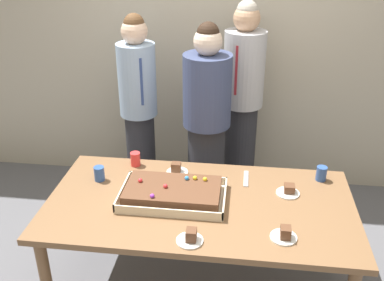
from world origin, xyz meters
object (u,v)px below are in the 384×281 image
Objects in this scene: party_table at (200,212)px; drink_cup_nearest at (321,174)px; drink_cup_far_end at (135,159)px; plated_slice_near_left at (191,238)px; person_serving_front at (139,110)px; plated_slice_near_right at (289,191)px; plated_slice_far_left at (177,170)px; sheet_cake at (173,193)px; person_striped_tie_right at (242,103)px; cake_server_utensil at (246,179)px; person_green_shirt_behind at (207,127)px; drink_cup_middle at (99,174)px; plated_slice_far_right at (285,235)px.

drink_cup_nearest reaches higher than party_table.
drink_cup_nearest is 1.00× the size of drink_cup_far_end.
plated_slice_near_left is at bearing -136.63° from drink_cup_nearest.
person_serving_front reaches higher than party_table.
person_serving_front is (-1.18, 0.87, 0.14)m from plated_slice_near_right.
sheet_cake is at bearing -85.05° from plated_slice_far_left.
plated_slice_far_left is 1.50× the size of drink_cup_nearest.
party_table is 1.27m from person_striped_tie_right.
cake_server_utensil is 0.93m from person_striped_tie_right.
sheet_cake is at bearing -0.00° from person_striped_tie_right.
plated_slice_near_left is at bearing 9.85° from person_striped_tie_right.
plated_slice_near_left is 0.09× the size of person_green_shirt_behind.
plated_slice_far_right is at bearing -21.38° from drink_cup_middle.
person_green_shirt_behind is (0.13, 0.82, 0.09)m from sheet_cake.
person_green_shirt_behind is 0.47m from person_striped_tie_right.
plated_slice_far_right is at bearing -113.12° from drink_cup_nearest.
person_striped_tie_right reaches higher than sheet_cake.
drink_cup_middle is (-0.50, -0.16, 0.03)m from plated_slice_far_left.
person_green_shirt_behind is at bearing -16.08° from person_striped_tie_right.
plated_slice_near_right is at bearing -12.63° from drink_cup_far_end.
plated_slice_near_right is 1.12m from person_striped_tie_right.
plated_slice_near_left is at bearing -57.67° from drink_cup_far_end.
person_striped_tie_right reaches higher than drink_cup_nearest.
person_serving_front reaches higher than plated_slice_near_left.
drink_cup_nearest reaches higher than plated_slice_far_left.
person_serving_front is at bearing 121.16° from party_table.
drink_cup_far_end is (-0.51, 0.40, 0.12)m from party_table.
drink_cup_nearest is 0.06× the size of person_serving_front.
person_striped_tie_right is at bearing 100.37° from plated_slice_far_right.
drink_cup_nearest is (0.79, 0.75, 0.02)m from plated_slice_near_left.
drink_cup_middle reaches higher than party_table.
drink_cup_far_end is (-0.50, 0.79, 0.02)m from plated_slice_near_left.
sheet_cake is at bearing -17.29° from drink_cup_middle.
plated_slice_near_right is at bearing -139.08° from drink_cup_nearest.
sheet_cake is 6.60× the size of drink_cup_nearest.
party_table is 0.43m from cake_server_utensil.
person_striped_tie_right reaches higher than party_table.
plated_slice_far_right is 0.64m from cake_server_utensil.
sheet_cake reaches higher than drink_cup_far_end.
party_table is 0.73m from drink_cup_middle.
drink_cup_nearest reaches higher than plated_slice_far_right.
person_striped_tie_right is (-0.06, 0.91, 0.20)m from cake_server_utensil.
drink_cup_far_end reaches higher than plated_slice_far_left.
person_green_shirt_behind reaches higher than plated_slice_near_left.
party_table is 12.80× the size of plated_slice_near_left.
drink_cup_far_end is at bearing 141.54° from party_table.
plated_slice_near_right reaches higher than party_table.
drink_cup_nearest is 0.06× the size of person_striped_tie_right.
person_striped_tie_right is at bearing 107.45° from plated_slice_near_right.
drink_cup_middle is 1.40m from person_striped_tie_right.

